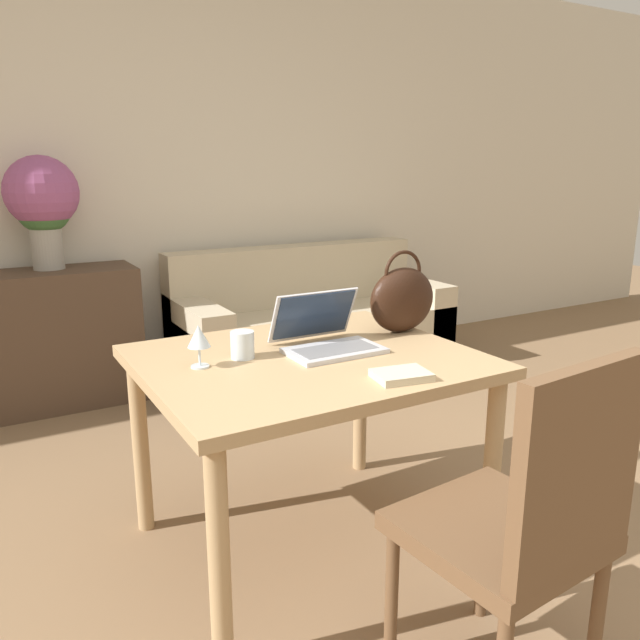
% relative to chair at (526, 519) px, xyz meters
% --- Properties ---
extents(wall_back, '(10.00, 0.06, 2.70)m').
position_rel_chair_xyz_m(wall_back, '(-0.04, 3.08, 0.82)').
color(wall_back, beige).
rests_on(wall_back, ground_plane).
extents(dining_table, '(1.10, 0.93, 0.72)m').
position_rel_chair_xyz_m(dining_table, '(-0.12, 0.87, 0.10)').
color(dining_table, tan).
rests_on(dining_table, ground_plane).
extents(chair, '(0.47, 0.47, 0.95)m').
position_rel_chair_xyz_m(chair, '(0.00, 0.00, 0.00)').
color(chair, brown).
rests_on(chair, ground_plane).
extents(couch, '(1.81, 0.77, 0.82)m').
position_rel_chair_xyz_m(couch, '(0.87, 2.63, -0.24)').
color(couch, '#C1B293').
rests_on(couch, ground_plane).
extents(sideboard, '(1.34, 0.40, 0.79)m').
position_rel_chair_xyz_m(sideboard, '(-0.92, 2.80, -0.14)').
color(sideboard, '#4C3828').
rests_on(sideboard, ground_plane).
extents(laptop, '(0.33, 0.30, 0.20)m').
position_rel_chair_xyz_m(laptop, '(-0.02, 0.92, 0.25)').
color(laptop, silver).
rests_on(laptop, dining_table).
extents(drinking_glass, '(0.08, 0.08, 0.09)m').
position_rel_chair_xyz_m(drinking_glass, '(-0.32, 0.96, 0.24)').
color(drinking_glass, silver).
rests_on(drinking_glass, dining_table).
extents(wine_glass, '(0.07, 0.07, 0.14)m').
position_rel_chair_xyz_m(wine_glass, '(-0.48, 0.94, 0.29)').
color(wine_glass, silver).
rests_on(wine_glass, dining_table).
extents(handbag, '(0.29, 0.13, 0.32)m').
position_rel_chair_xyz_m(handbag, '(0.35, 0.97, 0.32)').
color(handbag, black).
rests_on(handbag, dining_table).
extents(flower_vase, '(0.40, 0.40, 0.62)m').
position_rel_chair_xyz_m(flower_vase, '(-0.69, 2.85, 0.64)').
color(flower_vase, '#9E998E').
rests_on(flower_vase, sideboard).
extents(book, '(0.18, 0.15, 0.02)m').
position_rel_chair_xyz_m(book, '(0.01, 0.52, 0.21)').
color(book, beige).
rests_on(book, dining_table).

